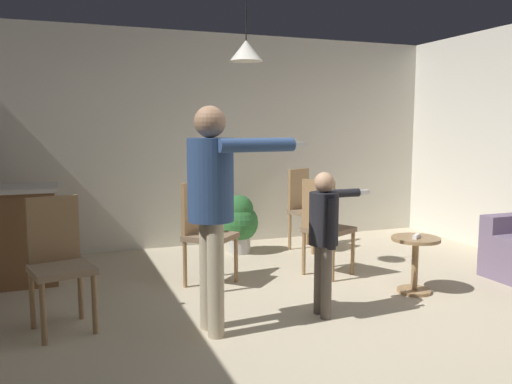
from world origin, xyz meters
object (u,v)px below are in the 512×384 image
at_px(dining_chair_near_wall, 204,229).
at_px(potted_plant_corner, 239,221).
at_px(person_adult, 213,194).
at_px(dining_chair_by_counter, 58,258).
at_px(side_table_by_couch, 415,258).
at_px(person_child, 325,228).
at_px(dining_chair_centre_back, 306,206).
at_px(dining_chair_spare, 325,224).
at_px(spare_remote_on_table, 417,236).

xyz_separation_m(dining_chair_near_wall, potted_plant_corner, (0.72, 1.06, -0.16)).
bearing_deg(person_adult, dining_chair_near_wall, 164.85).
distance_m(dining_chair_by_counter, potted_plant_corner, 2.70).
relative_size(dining_chair_near_wall, potted_plant_corner, 1.41).
distance_m(person_adult, potted_plant_corner, 2.54).
xyz_separation_m(side_table_by_couch, person_child, (-1.07, -0.23, 0.40)).
bearing_deg(dining_chair_by_counter, dining_chair_centre_back, -163.39).
bearing_deg(dining_chair_spare, side_table_by_couch, 8.29).
relative_size(person_child, spare_remote_on_table, 9.01).
height_order(person_adult, dining_chair_centre_back, person_adult).
bearing_deg(dining_chair_spare, person_child, -54.37).
distance_m(dining_chair_centre_back, dining_chair_spare, 1.22).
height_order(side_table_by_couch, person_child, person_child).
relative_size(dining_chair_centre_back, spare_remote_on_table, 7.69).
bearing_deg(person_child, dining_chair_by_counter, -102.78).
height_order(person_adult, spare_remote_on_table, person_adult).
height_order(dining_chair_near_wall, dining_chair_centre_back, same).
bearing_deg(spare_remote_on_table, person_adult, -173.71).
height_order(person_child, spare_remote_on_table, person_child).
xyz_separation_m(side_table_by_couch, potted_plant_corner, (-1.03, 2.01, 0.06)).
bearing_deg(person_child, person_adult, -88.45).
bearing_deg(potted_plant_corner, dining_chair_spare, -68.14).
xyz_separation_m(dining_chair_near_wall, spare_remote_on_table, (1.73, -0.98, -0.01)).
distance_m(dining_chair_by_counter, dining_chair_spare, 2.59).
bearing_deg(spare_remote_on_table, dining_chair_by_counter, 174.93).
bearing_deg(dining_chair_centre_back, person_child, 41.30).
bearing_deg(dining_chair_by_counter, dining_chair_spare, 178.00).
height_order(side_table_by_couch, dining_chair_centre_back, dining_chair_centre_back).
xyz_separation_m(dining_chair_spare, spare_remote_on_table, (0.51, -0.80, -0.01)).
bearing_deg(spare_remote_on_table, dining_chair_centre_back, 94.45).
bearing_deg(person_child, dining_chair_near_wall, -149.50).
height_order(person_child, potted_plant_corner, person_child).
bearing_deg(dining_chair_centre_back, spare_remote_on_table, 68.06).
distance_m(person_child, dining_chair_by_counter, 2.06).
xyz_separation_m(dining_chair_by_counter, potted_plant_corner, (2.03, 1.77, -0.16)).
distance_m(side_table_by_couch, potted_plant_corner, 2.26).
height_order(dining_chair_near_wall, spare_remote_on_table, dining_chair_near_wall).
height_order(side_table_by_couch, person_adult, person_adult).
bearing_deg(dining_chair_spare, spare_remote_on_table, 6.06).
relative_size(dining_chair_spare, spare_remote_on_table, 7.69).
bearing_deg(person_adult, spare_remote_on_table, 92.74).
bearing_deg(side_table_by_couch, dining_chair_by_counter, 175.61).
bearing_deg(dining_chair_by_counter, dining_chair_near_wall, -165.55).
distance_m(dining_chair_by_counter, dining_chair_centre_back, 3.35).
bearing_deg(side_table_by_couch, dining_chair_near_wall, 151.61).
height_order(person_adult, potted_plant_corner, person_adult).
height_order(dining_chair_spare, spare_remote_on_table, dining_chair_spare).
xyz_separation_m(side_table_by_couch, person_adult, (-1.99, -0.25, 0.71)).
height_order(potted_plant_corner, spare_remote_on_table, potted_plant_corner).
relative_size(dining_chair_by_counter, dining_chair_near_wall, 1.00).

